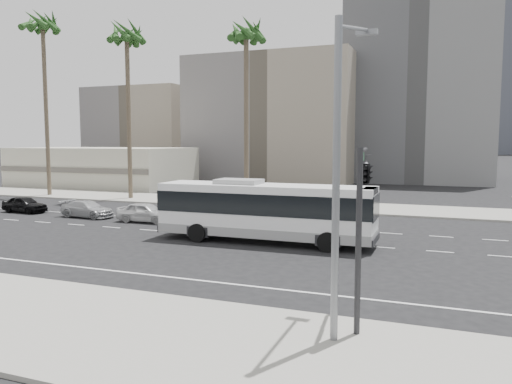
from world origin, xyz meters
The scene contains 17 objects.
ground centered at (0.00, 0.00, 0.00)m, with size 700.00×700.00×0.00m, color black.
sidewalk_north centered at (0.00, 15.50, 0.07)m, with size 120.00×7.00×0.15m, color gray.
sidewalk_south centered at (0.00, -15.50, 0.07)m, with size 120.00×7.00×0.15m, color gray.
commercial_low centered at (-30.00, 25.99, 2.50)m, with size 22.00×12.16×5.00m.
midrise_beige_west centered at (-12.00, 45.00, 9.00)m, with size 24.00×18.00×18.00m, color gray.
midrise_gray_center centered at (8.00, 52.00, 13.00)m, with size 20.00×20.00×26.00m, color #57575A.
midrise_beige_far centered at (-38.00, 50.00, 7.50)m, with size 18.00×16.00×15.00m, color gray.
civic_tower centered at (-2.00, 250.00, 38.83)m, with size 42.00×42.00×129.00m.
city_bus centered at (2.44, -0.88, 1.90)m, with size 12.62×3.09×3.62m.
car_a centered at (-8.09, 2.77, 0.72)m, with size 4.25×1.71×1.45m, color #BCBCBC.
car_b centered at (-13.59, 3.14, 0.64)m, with size 4.40×1.79×1.28m, color #9E9FA1.
car_c centered at (-20.17, 3.41, 0.67)m, with size 3.95×1.59×1.35m, color black.
streetlight_corner centered at (9.36, -13.48, 5.48)m, with size 0.78×4.55×9.70m.
traffic_signal centered at (9.62, -10.66, 4.72)m, with size 2.62×3.49×5.66m.
palm_near centered at (-4.64, 13.66, 14.83)m, with size 4.86×4.86×16.37m.
palm_mid centered at (-17.64, 14.53, 15.69)m, with size 5.65×5.65×17.44m.
palm_far centered at (-27.49, 13.90, 17.47)m, with size 5.60×5.60×19.23m.
Camera 1 is at (12.26, -27.78, 5.83)m, focal length 35.12 mm.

